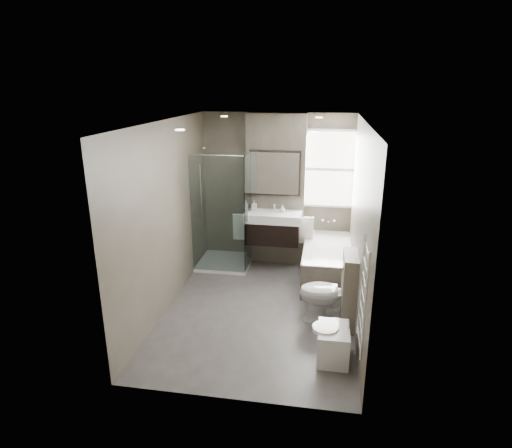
% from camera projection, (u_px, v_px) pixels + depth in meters
% --- Properties ---
extents(room, '(2.70, 3.90, 2.70)m').
position_uv_depth(room, '(260.00, 221.00, 5.72)').
color(room, '#4E4A48').
rests_on(room, ground).
extents(vanity_pier, '(1.00, 0.25, 2.60)m').
position_uv_depth(vanity_pier, '(276.00, 190.00, 7.38)').
color(vanity_pier, '#5C5549').
rests_on(vanity_pier, ground).
extents(vanity, '(0.95, 0.47, 0.66)m').
position_uv_depth(vanity, '(273.00, 227.00, 7.23)').
color(vanity, black).
rests_on(vanity, vanity_pier).
extents(mirror_cabinet, '(0.86, 0.08, 0.76)m').
position_uv_depth(mirror_cabinet, '(275.00, 173.00, 7.13)').
color(mirror_cabinet, black).
rests_on(mirror_cabinet, vanity_pier).
extents(towel_left, '(0.24, 0.06, 0.44)m').
position_uv_depth(towel_left, '(240.00, 227.00, 7.31)').
color(towel_left, silver).
rests_on(towel_left, vanity_pier).
extents(towel_right, '(0.24, 0.06, 0.44)m').
position_uv_depth(towel_right, '(306.00, 230.00, 7.13)').
color(towel_right, silver).
rests_on(towel_right, vanity_pier).
extents(shower_enclosure, '(0.90, 0.90, 2.00)m').
position_uv_depth(shower_enclosure, '(229.00, 240.00, 7.35)').
color(shower_enclosure, white).
rests_on(shower_enclosure, ground).
extents(bathtub, '(0.75, 1.60, 0.57)m').
position_uv_depth(bathtub, '(327.00, 261.00, 6.92)').
color(bathtub, '#5C5549').
rests_on(bathtub, ground).
extents(window, '(0.98, 0.06, 1.33)m').
position_uv_depth(window, '(330.00, 169.00, 7.22)').
color(window, white).
rests_on(window, room).
extents(toilet, '(0.80, 0.47, 0.81)m').
position_uv_depth(toilet, '(330.00, 293.00, 5.66)').
color(toilet, white).
rests_on(toilet, ground).
extents(cistern_box, '(0.19, 0.55, 1.00)m').
position_uv_depth(cistern_box, '(349.00, 290.00, 5.55)').
color(cistern_box, '#5C5549').
rests_on(cistern_box, ground).
extents(bidet, '(0.42, 0.49, 0.51)m').
position_uv_depth(bidet, '(333.00, 343.00, 4.93)').
color(bidet, white).
rests_on(bidet, ground).
extents(towel_radiator, '(0.03, 0.49, 1.10)m').
position_uv_depth(towel_radiator, '(363.00, 296.00, 4.08)').
color(towel_radiator, silver).
rests_on(towel_radiator, room).
extents(soap_bottle_a, '(0.08, 0.08, 0.18)m').
position_uv_depth(soap_bottle_a, '(254.00, 206.00, 7.23)').
color(soap_bottle_a, white).
rests_on(soap_bottle_a, vanity).
extents(soap_bottle_b, '(0.09, 0.09, 0.12)m').
position_uv_depth(soap_bottle_b, '(282.00, 209.00, 7.16)').
color(soap_bottle_b, white).
rests_on(soap_bottle_b, vanity).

